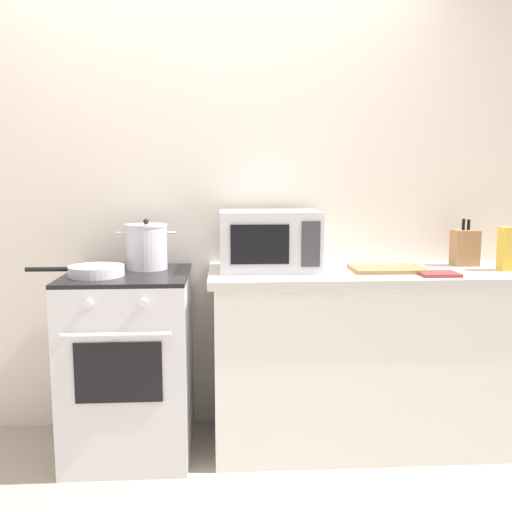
{
  "coord_description": "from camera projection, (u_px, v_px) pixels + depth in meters",
  "views": [
    {
      "loc": [
        0.12,
        -2.14,
        1.38
      ],
      "look_at": [
        0.29,
        0.6,
        1.0
      ],
      "focal_mm": 39.23,
      "sensor_mm": 36.0,
      "label": 1
    }
  ],
  "objects": [
    {
      "name": "back_wall",
      "position": [
        254.0,
        202.0,
        3.11
      ],
      "size": [
        4.4,
        0.1,
        2.5
      ],
      "primitive_type": "cube",
      "color": "silver",
      "rests_on": "ground_plane"
    },
    {
      "name": "lower_cabinet_right",
      "position": [
        373.0,
        361.0,
        2.91
      ],
      "size": [
        1.64,
        0.56,
        0.88
      ],
      "primitive_type": "cube",
      "color": "white",
      "rests_on": "ground_plane"
    },
    {
      "name": "countertop_right",
      "position": [
        376.0,
        274.0,
        2.84
      ],
      "size": [
        1.7,
        0.6,
        0.04
      ],
      "primitive_type": "cube",
      "color": "beige",
      "rests_on": "lower_cabinet_right"
    },
    {
      "name": "stove",
      "position": [
        130.0,
        363.0,
        2.81
      ],
      "size": [
        0.6,
        0.64,
        0.92
      ],
      "color": "silver",
      "rests_on": "ground_plane"
    },
    {
      "name": "stock_pot",
      "position": [
        147.0,
        246.0,
        2.86
      ],
      "size": [
        0.3,
        0.21,
        0.26
      ],
      "color": "silver",
      "rests_on": "stove"
    },
    {
      "name": "frying_pan",
      "position": [
        95.0,
        271.0,
        2.66
      ],
      "size": [
        0.46,
        0.26,
        0.05
      ],
      "color": "silver",
      "rests_on": "stove"
    },
    {
      "name": "microwave",
      "position": [
        269.0,
        240.0,
        2.85
      ],
      "size": [
        0.5,
        0.37,
        0.3
      ],
      "color": "silver",
      "rests_on": "countertop_right"
    },
    {
      "name": "cutting_board",
      "position": [
        387.0,
        269.0,
        2.82
      ],
      "size": [
        0.36,
        0.26,
        0.02
      ],
      "primitive_type": "cube",
      "color": "#997047",
      "rests_on": "countertop_right"
    },
    {
      "name": "knife_block",
      "position": [
        465.0,
        248.0,
        2.98
      ],
      "size": [
        0.13,
        0.1,
        0.25
      ],
      "color": "#997047",
      "rests_on": "countertop_right"
    },
    {
      "name": "pasta_box",
      "position": [
        508.0,
        249.0,
        2.82
      ],
      "size": [
        0.08,
        0.08,
        0.22
      ],
      "primitive_type": "cube",
      "color": "gold",
      "rests_on": "countertop_right"
    },
    {
      "name": "oven_mitt",
      "position": [
        439.0,
        274.0,
        2.68
      ],
      "size": [
        0.18,
        0.14,
        0.02
      ],
      "primitive_type": "cube",
      "color": "#993333",
      "rests_on": "countertop_right"
    }
  ]
}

